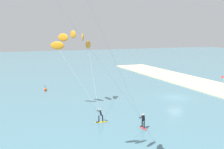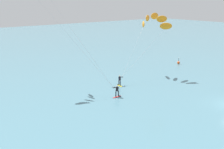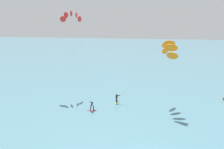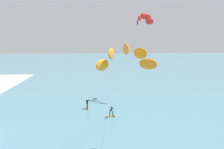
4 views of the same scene
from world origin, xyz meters
The scene contains 3 objects.
kitesurfer_nearshore centered at (1.94, 16.39, 9.20)m, with size 9.91×6.24×10.84m.
kitesurfer_mid_water centered at (-15.28, 21.00, 13.83)m, with size 8.76×11.60×15.63m.
marker_buoy centered at (13.00, 19.28, 0.30)m, with size 0.56×0.56×1.38m.
Camera 3 is at (-2.30, -18.97, 14.79)m, focal length 34.15 mm.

